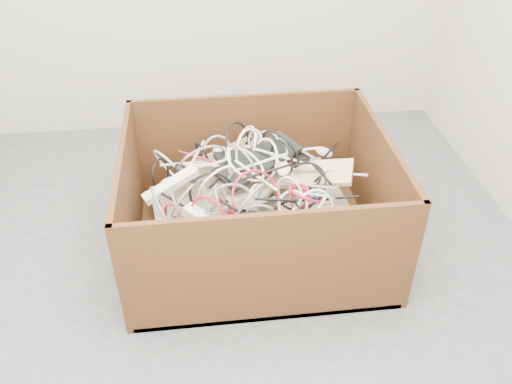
{
  "coord_description": "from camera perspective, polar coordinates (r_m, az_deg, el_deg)",
  "views": [
    {
      "loc": [
        -0.08,
        -1.74,
        1.78
      ],
      "look_at": [
        0.16,
        0.26,
        0.3
      ],
      "focal_mm": 37.57,
      "sensor_mm": 36.0,
      "label": 1
    }
  ],
  "objects": [
    {
      "name": "vga_plug",
      "position": [
        2.43,
        6.05,
        -0.31
      ],
      "size": [
        0.06,
        0.06,
        0.03
      ],
      "primitive_type": "cube",
      "rotation": [
        0.09,
        0.14,
        -0.43
      ],
      "color": "#0C34C2",
      "rests_on": "keyboard_pile"
    },
    {
      "name": "room_shell",
      "position": [
        1.82,
        -4.21,
        19.32
      ],
      "size": [
        3.04,
        3.04,
        2.5
      ],
      "color": "beige",
      "rests_on": "ground"
    },
    {
      "name": "keyboard_pile",
      "position": [
        2.54,
        0.82,
        0.13
      ],
      "size": [
        1.0,
        0.82,
        0.36
      ],
      "color": "#C6B38C",
      "rests_on": "cardboard_box"
    },
    {
      "name": "cable_tangle",
      "position": [
        2.42,
        -1.38,
        1.42
      ],
      "size": [
        1.05,
        0.85,
        0.43
      ],
      "color": "gray",
      "rests_on": "keyboard_pile"
    },
    {
      "name": "power_strip_right",
      "position": [
        2.24,
        -4.6,
        -3.63
      ],
      "size": [
        0.26,
        0.24,
        0.1
      ],
      "primitive_type": "cube",
      "rotation": [
        -0.1,
        0.17,
        -0.75
      ],
      "color": "white",
      "rests_on": "keyboard_pile"
    },
    {
      "name": "ground",
      "position": [
        2.49,
        -2.94,
        -9.33
      ],
      "size": [
        3.0,
        3.0,
        0.0
      ],
      "primitive_type": "plane",
      "color": "#4B4A4D",
      "rests_on": "ground"
    },
    {
      "name": "cardboard_box",
      "position": [
        2.58,
        -0.31,
        -3.05
      ],
      "size": [
        1.19,
        0.99,
        0.58
      ],
      "color": "#38250E",
      "rests_on": "ground"
    },
    {
      "name": "power_strip_left",
      "position": [
        2.43,
        -9.06,
        0.77
      ],
      "size": [
        0.27,
        0.17,
        0.11
      ],
      "primitive_type": "cube",
      "rotation": [
        0.14,
        -0.26,
        0.45
      ],
      "color": "white",
      "rests_on": "keyboard_pile"
    },
    {
      "name": "mice_scatter",
      "position": [
        2.46,
        0.39,
        0.7
      ],
      "size": [
        0.89,
        0.73,
        0.2
      ],
      "color": "beige",
      "rests_on": "keyboard_pile"
    }
  ]
}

